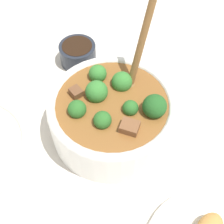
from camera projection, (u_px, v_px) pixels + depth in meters
ground_plane at (112, 129)px, 0.59m from camera, size 4.00×4.00×0.00m
stew_bowl at (112, 113)px, 0.55m from camera, size 0.22×0.22×0.24m
condiment_bowl at (78, 53)px, 0.68m from camera, size 0.08×0.08×0.05m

